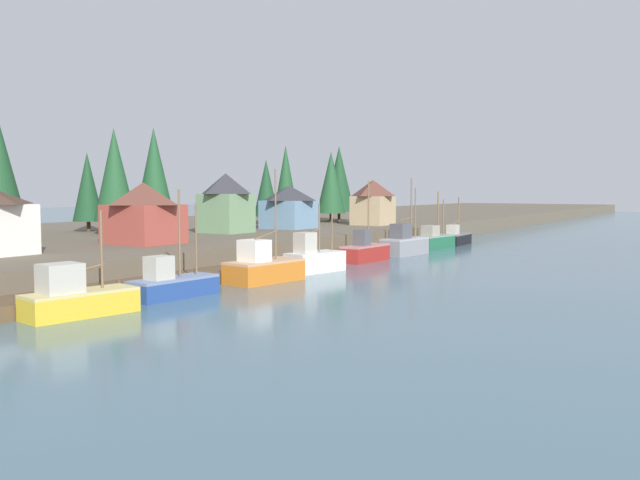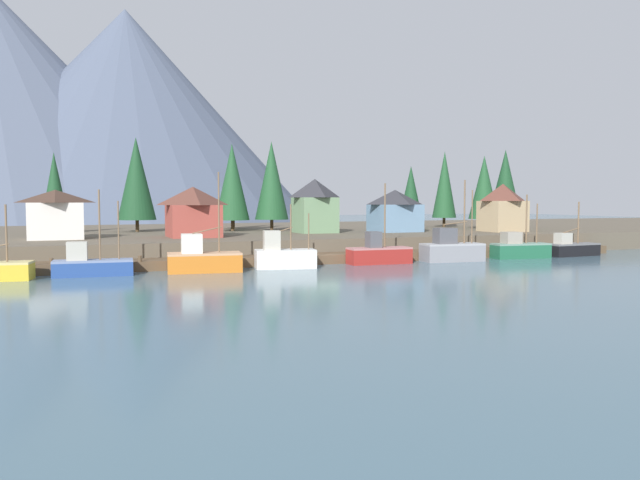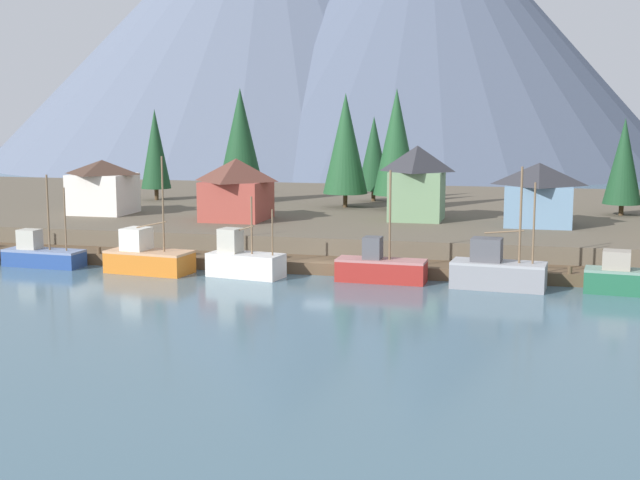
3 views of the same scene
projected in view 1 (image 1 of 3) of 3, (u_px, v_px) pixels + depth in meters
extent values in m
cube|color=#476675|center=(189.00, 259.00, 82.80)|extent=(400.00, 400.00, 1.00)
cube|color=brown|center=(313.00, 259.00, 73.08)|extent=(80.00, 4.00, 1.00)
cylinder|color=brown|center=(17.00, 307.00, 41.82)|extent=(0.36, 0.36, 1.60)
cylinder|color=brown|center=(119.00, 291.00, 48.54)|extent=(0.36, 0.36, 1.60)
cylinder|color=brown|center=(197.00, 278.00, 55.27)|extent=(0.36, 0.36, 1.60)
cylinder|color=brown|center=(257.00, 269.00, 62.00)|extent=(0.36, 0.36, 1.60)
cylinder|color=brown|center=(306.00, 261.00, 68.73)|extent=(0.36, 0.36, 1.60)
cylinder|color=brown|center=(346.00, 255.00, 75.45)|extent=(0.36, 0.36, 1.60)
cylinder|color=brown|center=(379.00, 249.00, 82.18)|extent=(0.36, 0.36, 1.60)
cylinder|color=brown|center=(408.00, 245.00, 88.91)|extent=(0.36, 0.36, 1.60)
cylinder|color=brown|center=(432.00, 241.00, 95.64)|extent=(0.36, 0.36, 1.60)
cylinder|color=brown|center=(454.00, 237.00, 102.37)|extent=(0.36, 0.36, 1.60)
cube|color=brown|center=(121.00, 241.00, 89.10)|extent=(400.00, 56.00, 2.50)
cube|color=gold|center=(81.00, 305.00, 43.15)|extent=(7.42, 3.69, 1.43)
cube|color=tan|center=(80.00, 292.00, 43.09)|extent=(7.42, 3.69, 0.20)
cube|color=#B2AD9E|center=(60.00, 278.00, 42.05)|extent=(2.68, 2.32, 1.84)
cylinder|color=brown|center=(102.00, 249.00, 44.03)|extent=(0.18, 0.18, 5.04)
cylinder|color=brown|center=(91.00, 268.00, 43.55)|extent=(1.89, 0.44, 0.46)
cube|color=navy|center=(174.00, 289.00, 50.66)|extent=(7.24, 2.89, 1.29)
cube|color=#6C7DA2|center=(174.00, 279.00, 50.60)|extent=(7.24, 2.89, 0.20)
cube|color=#B2AD9E|center=(159.00, 268.00, 49.42)|extent=(1.87, 1.57, 1.71)
cylinder|color=brown|center=(179.00, 233.00, 50.86)|extent=(0.17, 0.17, 6.55)
cylinder|color=brown|center=(196.00, 239.00, 52.25)|extent=(0.14, 0.14, 5.49)
cube|color=#CC6B1E|center=(264.00, 272.00, 58.95)|extent=(7.44, 4.06, 1.69)
cube|color=tan|center=(264.00, 261.00, 58.88)|extent=(7.44, 4.06, 0.20)
cube|color=silver|center=(254.00, 251.00, 57.87)|extent=(2.25, 2.49, 1.85)
cylinder|color=brown|center=(276.00, 214.00, 59.69)|extent=(0.16, 0.16, 7.91)
cylinder|color=brown|center=(266.00, 235.00, 58.92)|extent=(2.87, 0.47, 0.73)
cube|color=silver|center=(315.00, 263.00, 66.17)|extent=(6.54, 3.65, 1.74)
cube|color=silver|center=(315.00, 253.00, 66.09)|extent=(6.54, 3.65, 0.20)
cube|color=#B2AD9E|center=(305.00, 243.00, 64.97)|extent=(1.91, 1.87, 1.98)
cylinder|color=brown|center=(319.00, 228.00, 66.34)|extent=(0.15, 0.15, 4.69)
cylinder|color=brown|center=(332.00, 232.00, 67.76)|extent=(0.13, 0.13, 3.74)
cylinder|color=brown|center=(313.00, 232.00, 65.70)|extent=(2.19, 0.49, 0.74)
cube|color=maroon|center=(365.00, 254.00, 75.85)|extent=(7.18, 2.58, 1.63)
cube|color=#AD6C6A|center=(365.00, 246.00, 75.78)|extent=(7.18, 2.58, 0.20)
cube|color=#4C4C51|center=(362.00, 237.00, 75.12)|extent=(1.47, 1.57, 1.76)
cylinder|color=brown|center=(368.00, 213.00, 76.05)|extent=(0.18, 0.18, 7.07)
cube|color=gray|center=(405.00, 247.00, 83.31)|extent=(7.32, 3.44, 1.86)
cube|color=#9F9FA2|center=(405.00, 239.00, 83.23)|extent=(7.32, 3.44, 0.20)
cube|color=#4C4C51|center=(401.00, 231.00, 82.41)|extent=(2.43, 2.00, 1.80)
cylinder|color=brown|center=(411.00, 208.00, 84.16)|extent=(0.18, 0.18, 7.31)
cylinder|color=brown|center=(415.00, 212.00, 84.99)|extent=(0.15, 0.15, 6.15)
cylinder|color=brown|center=(406.00, 219.00, 83.32)|extent=(2.97, 0.38, 0.44)
cube|color=#1E5B3D|center=(435.00, 243.00, 91.74)|extent=(7.31, 3.08, 1.62)
cube|color=gray|center=(435.00, 236.00, 91.68)|extent=(7.31, 3.08, 0.20)
cube|color=gray|center=(430.00, 231.00, 90.59)|extent=(2.16, 1.97, 1.40)
cylinder|color=brown|center=(438.00, 213.00, 92.02)|extent=(0.20, 0.20, 5.91)
cylinder|color=brown|center=(443.00, 217.00, 93.21)|extent=(0.17, 0.17, 4.82)
cube|color=black|center=(457.00, 240.00, 98.83)|extent=(7.22, 2.75, 1.39)
cube|color=slate|center=(457.00, 234.00, 98.77)|extent=(7.22, 2.75, 0.20)
cube|color=#B2AD9E|center=(453.00, 230.00, 97.21)|extent=(1.93, 1.48, 1.37)
cylinder|color=brown|center=(459.00, 215.00, 99.29)|extent=(0.19, 0.19, 5.27)
cylinder|color=brown|center=(456.00, 222.00, 98.33)|extent=(2.93, 0.30, 0.75)
cube|color=#6689A8|center=(289.00, 215.00, 95.75)|extent=(6.25, 6.13, 3.93)
pyramid|color=#2D2D33|center=(289.00, 193.00, 95.53)|extent=(6.56, 6.44, 2.12)
cube|color=#9E4238|center=(144.00, 224.00, 69.30)|extent=(6.02, 6.56, 3.96)
pyramid|color=brown|center=(143.00, 194.00, 69.07)|extent=(6.32, 6.89, 2.26)
cube|color=#6B8E66|center=(226.00, 213.00, 86.45)|extent=(5.21, 5.47, 4.94)
pyramid|color=#2D2D33|center=(226.00, 184.00, 86.17)|extent=(5.47, 5.74, 2.59)
cube|color=tan|center=(373.00, 211.00, 105.31)|extent=(5.46, 5.21, 4.45)
pyramid|color=brown|center=(373.00, 188.00, 105.05)|extent=(5.73, 5.47, 2.49)
cylinder|color=#4C3823|center=(116.00, 228.00, 83.77)|extent=(0.50, 0.50, 1.61)
cone|color=#1E4C28|center=(115.00, 175.00, 83.29)|extent=(5.09, 5.09, 11.34)
cylinder|color=#4C3823|center=(331.00, 218.00, 114.23)|extent=(0.50, 0.50, 1.52)
cone|color=#1E4C28|center=(331.00, 182.00, 113.79)|extent=(4.84, 4.84, 10.28)
cylinder|color=#4C3823|center=(155.00, 225.00, 88.39)|extent=(0.50, 0.50, 1.66)
cone|color=#1E4C28|center=(154.00, 173.00, 87.89)|extent=(5.08, 5.08, 11.77)
cylinder|color=#4C3823|center=(286.00, 217.00, 115.69)|extent=(0.50, 0.50, 1.58)
cone|color=#1E4C28|center=(286.00, 179.00, 115.20)|extent=(4.11, 4.11, 11.34)
cylinder|color=#4C3823|center=(1.00, 232.00, 73.89)|extent=(0.50, 0.50, 1.72)
cylinder|color=#4C3823|center=(89.00, 226.00, 89.38)|extent=(0.50, 0.50, 1.35)
cone|color=#194223|center=(88.00, 187.00, 88.99)|extent=(3.95, 3.95, 8.96)
cylinder|color=#4C3823|center=(266.00, 220.00, 108.72)|extent=(0.50, 0.50, 1.22)
cone|color=#194223|center=(266.00, 188.00, 108.34)|extent=(3.99, 3.99, 9.02)
cylinder|color=#4C3823|center=(339.00, 216.00, 119.83)|extent=(0.50, 0.50, 1.60)
cone|color=#194223|center=(339.00, 179.00, 119.35)|extent=(5.37, 5.37, 11.45)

